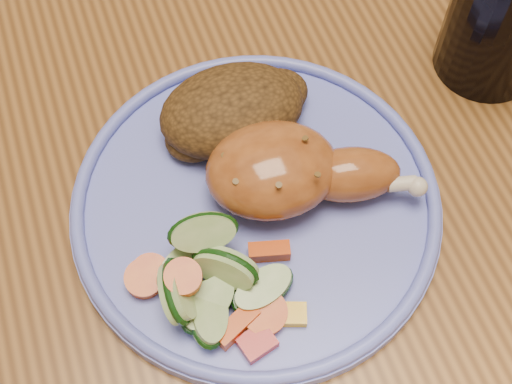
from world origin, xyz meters
TOP-DOWN VIEW (x-y plane):
  - ground at (0.00, 0.00)m, footprint 4.00×4.00m
  - dining_table at (0.00, 0.00)m, footprint 0.90×1.40m
  - plate at (-0.05, -0.10)m, footprint 0.27×0.27m
  - plate_rim at (-0.05, -0.10)m, footprint 0.27×0.27m
  - chicken_leg at (-0.02, -0.09)m, footprint 0.15×0.10m
  - rice_pilaf at (-0.04, -0.03)m, footprint 0.12×0.08m
  - vegetable_pile at (-0.10, -0.15)m, footprint 0.12×0.11m
  - drinking_glass at (0.18, -0.03)m, footprint 0.09×0.09m

SIDE VIEW (x-z plane):
  - ground at x=0.00m, z-range 0.00..0.00m
  - dining_table at x=0.00m, z-range 0.29..1.04m
  - plate at x=-0.05m, z-range 0.75..0.76m
  - plate_rim at x=-0.05m, z-range 0.76..0.77m
  - vegetable_pile at x=-0.10m, z-range 0.75..0.80m
  - rice_pilaf at x=-0.04m, z-range 0.76..0.81m
  - chicken_leg at x=-0.02m, z-range 0.76..0.81m
  - drinking_glass at x=0.18m, z-range 0.75..0.86m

